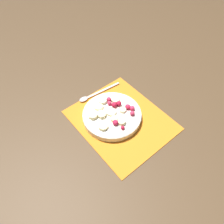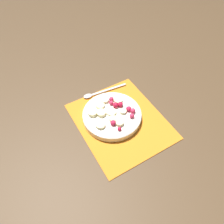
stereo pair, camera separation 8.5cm
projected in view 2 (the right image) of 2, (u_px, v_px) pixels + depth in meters
name	position (u px, v px, depth m)	size (l,w,h in m)	color
ground_plane	(120.00, 121.00, 0.87)	(3.00, 3.00, 0.00)	#4C3823
placemat	(120.00, 121.00, 0.86)	(0.38, 0.32, 0.01)	orange
fruit_bowl	(112.00, 115.00, 0.86)	(0.23, 0.23, 0.05)	silver
spoon	(97.00, 93.00, 0.95)	(0.04, 0.20, 0.01)	silver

